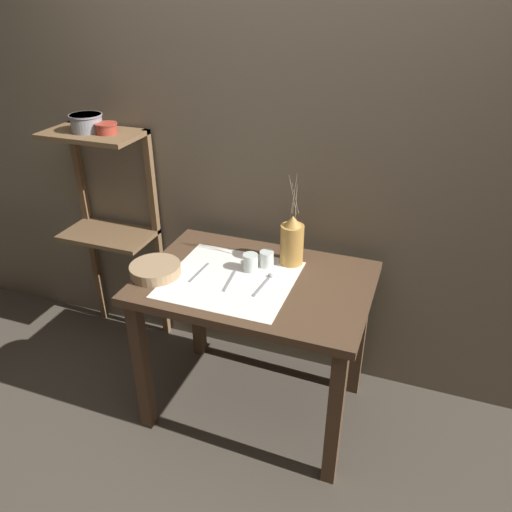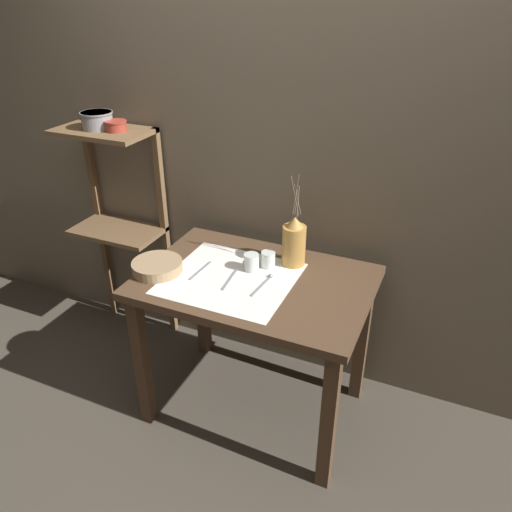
{
  "view_description": "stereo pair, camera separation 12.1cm",
  "coord_description": "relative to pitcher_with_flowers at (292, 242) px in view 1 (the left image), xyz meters",
  "views": [
    {
      "loc": [
        0.67,
        -1.81,
        1.98
      ],
      "look_at": [
        0.0,
        0.0,
        0.91
      ],
      "focal_mm": 35.0,
      "sensor_mm": 36.0,
      "label": 1
    },
    {
      "loc": [
        0.78,
        -1.76,
        1.98
      ],
      "look_at": [
        0.0,
        0.0,
        0.91
      ],
      "focal_mm": 35.0,
      "sensor_mm": 36.0,
      "label": 2
    }
  ],
  "objects": [
    {
      "name": "linen_cloth",
      "position": [
        -0.22,
        -0.24,
        -0.11
      ],
      "size": [
        0.56,
        0.52,
        0.0
      ],
      "color": "white",
      "rests_on": "wooden_table"
    },
    {
      "name": "metal_pot_small",
      "position": [
        -1.0,
        0.07,
        0.43
      ],
      "size": [
        0.11,
        0.11,
        0.05
      ],
      "color": "#9E3828",
      "rests_on": "wooden_shelf_unit"
    },
    {
      "name": "glass_tumbler_far",
      "position": [
        -0.1,
        -0.07,
        -0.07
      ],
      "size": [
        0.07,
        0.07,
        0.08
      ],
      "color": "silver",
      "rests_on": "wooden_table"
    },
    {
      "name": "stone_wall_back",
      "position": [
        -0.11,
        0.27,
        0.3
      ],
      "size": [
        7.0,
        0.06,
        2.4
      ],
      "color": "#6B5E4C",
      "rests_on": "ground_plane"
    },
    {
      "name": "ground_plane",
      "position": [
        -0.11,
        -0.2,
        -0.9
      ],
      "size": [
        12.0,
        12.0,
        0.0
      ],
      "primitive_type": "plane",
      "color": "#473F35"
    },
    {
      "name": "spoon_inner",
      "position": [
        -0.06,
        -0.19,
        -0.11
      ],
      "size": [
        0.03,
        0.19,
        0.02
      ],
      "color": "gray",
      "rests_on": "wooden_table"
    },
    {
      "name": "metal_pot_large",
      "position": [
        -1.12,
        0.07,
        0.44
      ],
      "size": [
        0.17,
        0.17,
        0.09
      ],
      "color": "gray",
      "rests_on": "wooden_shelf_unit"
    },
    {
      "name": "fork_outer",
      "position": [
        -0.21,
        -0.26,
        -0.11
      ],
      "size": [
        0.03,
        0.18,
        0.0
      ],
      "color": "gray",
      "rests_on": "wooden_table"
    },
    {
      "name": "wooden_table",
      "position": [
        -0.11,
        -0.2,
        -0.24
      ],
      "size": [
        1.05,
        0.71,
        0.79
      ],
      "color": "#4C3523",
      "rests_on": "ground_plane"
    },
    {
      "name": "pitcher_with_flowers",
      "position": [
        0.0,
        0.0,
        0.0
      ],
      "size": [
        0.11,
        0.11,
        0.46
      ],
      "color": "#B7843D",
      "rests_on": "wooden_table"
    },
    {
      "name": "wooden_bowl",
      "position": [
        -0.55,
        -0.32,
        -0.09
      ],
      "size": [
        0.23,
        0.23,
        0.05
      ],
      "color": "#9E7F5B",
      "rests_on": "wooden_table"
    },
    {
      "name": "wooden_shelf_unit",
      "position": [
        -1.1,
        0.12,
        -0.01
      ],
      "size": [
        0.51,
        0.29,
        1.3
      ],
      "color": "brown",
      "rests_on": "ground_plane"
    },
    {
      "name": "knife_center",
      "position": [
        -0.37,
        -0.24,
        -0.11
      ],
      "size": [
        0.02,
        0.18,
        0.0
      ],
      "color": "gray",
      "rests_on": "wooden_table"
    },
    {
      "name": "glass_tumbler_near",
      "position": [
        -0.16,
        -0.13,
        -0.07
      ],
      "size": [
        0.07,
        0.07,
        0.08
      ],
      "color": "silver",
      "rests_on": "wooden_table"
    }
  ]
}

